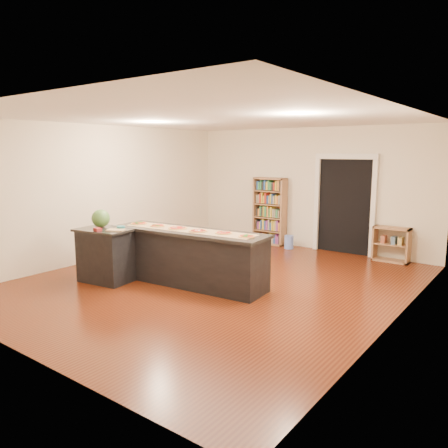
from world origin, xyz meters
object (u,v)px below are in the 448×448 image
Objects in this scene: bookshelf at (270,211)px; watermelon at (101,218)px; kitchen_island at (189,257)px; waste_bin at (289,242)px; side_counter at (107,255)px; low_shelf at (391,244)px.

watermelon is at bearing -100.72° from bookshelf.
waste_bin is at bearing 84.26° from kitchen_island.
side_counter is 4.48m from bookshelf.
watermelon reaches higher than side_counter.
side_counter is 0.64m from watermelon.
waste_bin is at bearing -16.39° from bookshelf.
low_shelf is at bearing -0.19° from bookshelf.
bookshelf reaches higher than waste_bin.
side_counter is at bearing -154.66° from kitchen_island.
side_counter is at bearing -107.33° from waste_bin.
bookshelf is at bearing 94.34° from kitchen_island.
kitchen_island is 9.09× the size of waste_bin.
low_shelf is at bearing 49.31° from watermelon.
bookshelf reaches higher than kitchen_island.
bookshelf is at bearing 179.81° from low_shelf.
kitchen_island is at bearing -80.81° from bookshelf.
waste_bin is (1.32, 4.22, -0.32)m from side_counter.
waste_bin is (0.65, -0.19, -0.66)m from bookshelf.
bookshelf is 5.21× the size of waste_bin.
side_counter is 3.02× the size of waste_bin.
kitchen_island is 3.01× the size of side_counter.
bookshelf is 2.96m from low_shelf.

